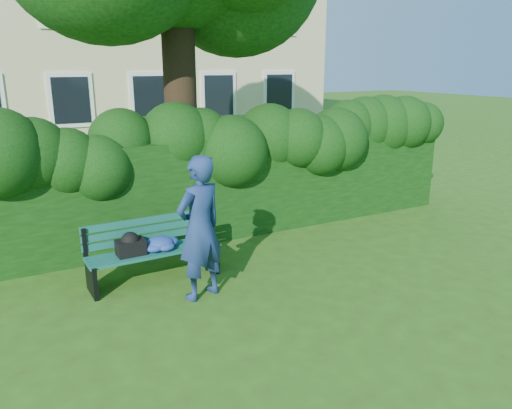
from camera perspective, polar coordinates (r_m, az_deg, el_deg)
ground at (r=7.54m, az=2.19°, el=-8.07°), size 80.00×80.00×0.00m
hedge at (r=9.11m, az=-4.78°, el=2.11°), size 10.00×1.00×1.80m
park_bench at (r=7.34m, az=-11.93°, el=-4.89°), size 1.90×0.61×0.89m
man_reading at (r=6.57m, az=-6.45°, el=-2.72°), size 0.82×0.67×1.94m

